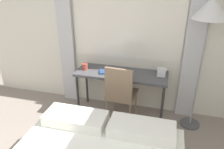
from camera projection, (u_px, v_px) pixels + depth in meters
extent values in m
cube|color=silver|center=(120.00, 25.00, 3.24)|extent=(4.67, 0.05, 2.70)
cube|color=white|center=(127.00, 8.00, 3.08)|extent=(1.65, 0.01, 1.50)
cube|color=silver|center=(65.00, 26.00, 3.39)|extent=(0.24, 0.06, 2.60)
cube|color=silver|center=(196.00, 34.00, 2.95)|extent=(0.24, 0.06, 2.60)
cube|color=#4C4C51|center=(121.00, 74.00, 3.21)|extent=(1.35, 0.47, 0.04)
cylinder|color=#333333|center=(78.00, 96.00, 3.35)|extent=(0.04, 0.04, 0.68)
cylinder|color=#333333|center=(162.00, 108.00, 3.05)|extent=(0.04, 0.04, 0.68)
cylinder|color=#333333|center=(87.00, 84.00, 3.68)|extent=(0.04, 0.04, 0.68)
cylinder|color=#333333|center=(163.00, 94.00, 3.39)|extent=(0.04, 0.04, 0.68)
cube|color=#8C7259|center=(122.00, 94.00, 3.15)|extent=(0.43, 0.43, 0.05)
cube|color=#8C7259|center=(118.00, 84.00, 2.89)|extent=(0.38, 0.06, 0.45)
cylinder|color=#8C7259|center=(107.00, 112.00, 3.16)|extent=(0.03, 0.03, 0.44)
cylinder|color=#8C7259|center=(130.00, 117.00, 3.06)|extent=(0.03, 0.03, 0.44)
cylinder|color=#8C7259|center=(114.00, 101.00, 3.45)|extent=(0.03, 0.03, 0.44)
cylinder|color=#8C7259|center=(135.00, 104.00, 3.35)|extent=(0.03, 0.03, 0.44)
cube|color=silver|center=(76.00, 118.00, 2.44)|extent=(0.69, 0.32, 0.12)
cube|color=silver|center=(142.00, 129.00, 2.27)|extent=(0.69, 0.32, 0.12)
cylinder|color=#4C4C51|center=(190.00, 124.00, 3.26)|extent=(0.28, 0.28, 0.03)
cylinder|color=gray|center=(199.00, 77.00, 2.92)|extent=(0.02, 0.02, 1.53)
cone|color=silver|center=(212.00, 8.00, 2.54)|extent=(0.43, 0.43, 0.26)
cube|color=silver|center=(162.00, 72.00, 3.13)|extent=(0.12, 0.17, 0.08)
cube|color=silver|center=(162.00, 69.00, 3.10)|extent=(0.13, 0.06, 0.02)
cube|color=navy|center=(109.00, 72.00, 3.21)|extent=(0.32, 0.23, 0.02)
cube|color=white|center=(109.00, 71.00, 3.21)|extent=(0.30, 0.21, 0.01)
cylinder|color=#993F33|center=(85.00, 66.00, 3.29)|extent=(0.09, 0.09, 0.10)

